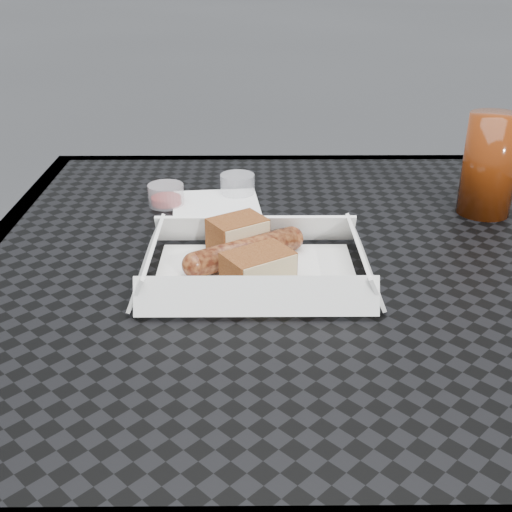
{
  "coord_description": "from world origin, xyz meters",
  "views": [
    {
      "loc": [
        -0.07,
        -0.68,
        1.08
      ],
      "look_at": [
        -0.06,
        -0.06,
        0.78
      ],
      "focal_mm": 45.0,
      "sensor_mm": 36.0,
      "label": 1
    }
  ],
  "objects_px": {
    "patio_table": "(305,311)",
    "bratwurst": "(245,251)",
    "food_tray": "(256,275)",
    "drink_glass": "(490,165)"
  },
  "relations": [
    {
      "from": "patio_table",
      "to": "bratwurst",
      "type": "distance_m",
      "value": 0.12
    },
    {
      "from": "patio_table",
      "to": "bratwurst",
      "type": "bearing_deg",
      "value": -159.87
    },
    {
      "from": "patio_table",
      "to": "food_tray",
      "type": "height_order",
      "value": "food_tray"
    },
    {
      "from": "food_tray",
      "to": "bratwurst",
      "type": "relative_size",
      "value": 1.6
    },
    {
      "from": "bratwurst",
      "to": "patio_table",
      "type": "bearing_deg",
      "value": 20.13
    },
    {
      "from": "food_tray",
      "to": "drink_glass",
      "type": "xyz_separation_m",
      "value": [
        0.31,
        0.19,
        0.07
      ]
    },
    {
      "from": "patio_table",
      "to": "food_tray",
      "type": "xyz_separation_m",
      "value": [
        -0.06,
        -0.05,
        0.08
      ]
    },
    {
      "from": "food_tray",
      "to": "patio_table",
      "type": "bearing_deg",
      "value": 40.9
    },
    {
      "from": "bratwurst",
      "to": "drink_glass",
      "type": "relative_size",
      "value": 1.01
    },
    {
      "from": "bratwurst",
      "to": "drink_glass",
      "type": "bearing_deg",
      "value": 26.31
    }
  ]
}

